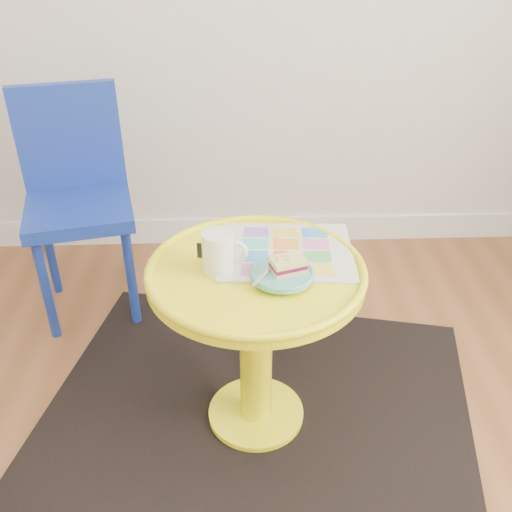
{
  "coord_description": "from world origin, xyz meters",
  "views": [
    {
      "loc": [
        0.48,
        -0.34,
        1.35
      ],
      "look_at": [
        0.53,
        0.9,
        0.58
      ],
      "focal_mm": 40.0,
      "sensor_mm": 36.0,
      "label": 1
    }
  ],
  "objects_px": {
    "plate": "(282,274)",
    "mug": "(219,251)",
    "side_table": "(256,316)",
    "chair": "(77,189)",
    "newspaper": "(286,251)"
  },
  "relations": [
    {
      "from": "plate",
      "to": "side_table",
      "type": "bearing_deg",
      "value": 139.85
    },
    {
      "from": "newspaper",
      "to": "plate",
      "type": "distance_m",
      "value": 0.14
    },
    {
      "from": "chair",
      "to": "side_table",
      "type": "bearing_deg",
      "value": -59.46
    },
    {
      "from": "chair",
      "to": "newspaper",
      "type": "bearing_deg",
      "value": -52.06
    },
    {
      "from": "chair",
      "to": "plate",
      "type": "distance_m",
      "value": 0.99
    },
    {
      "from": "side_table",
      "to": "mug",
      "type": "distance_m",
      "value": 0.23
    },
    {
      "from": "side_table",
      "to": "plate",
      "type": "height_order",
      "value": "plate"
    },
    {
      "from": "side_table",
      "to": "mug",
      "type": "bearing_deg",
      "value": -179.47
    },
    {
      "from": "side_table",
      "to": "chair",
      "type": "distance_m",
      "value": 0.91
    },
    {
      "from": "plate",
      "to": "mug",
      "type": "bearing_deg",
      "value": 161.52
    },
    {
      "from": "mug",
      "to": "plate",
      "type": "distance_m",
      "value": 0.17
    },
    {
      "from": "newspaper",
      "to": "mug",
      "type": "distance_m",
      "value": 0.2
    },
    {
      "from": "side_table",
      "to": "plate",
      "type": "xyz_separation_m",
      "value": [
        0.06,
        -0.05,
        0.17
      ]
    },
    {
      "from": "side_table",
      "to": "newspaper",
      "type": "height_order",
      "value": "newspaper"
    },
    {
      "from": "chair",
      "to": "plate",
      "type": "relative_size",
      "value": 5.18
    }
  ]
}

